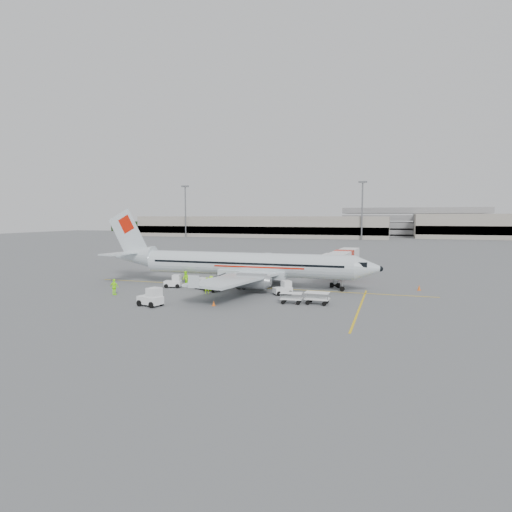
{
  "coord_description": "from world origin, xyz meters",
  "views": [
    {
      "loc": [
        17.05,
        -50.54,
        8.91
      ],
      "look_at": [
        0.0,
        2.0,
        3.8
      ],
      "focal_mm": 30.0,
      "sensor_mm": 36.0,
      "label": 1
    }
  ],
  "objects_px": {
    "belt_loader": "(212,279)",
    "tug_fore": "(283,288)",
    "tug_aft": "(173,281)",
    "aircraft": "(247,248)",
    "tug_mid": "(150,297)",
    "jet_bridge": "(344,266)"
  },
  "relations": [
    {
      "from": "aircraft",
      "to": "belt_loader",
      "type": "xyz_separation_m",
      "value": [
        -3.54,
        -2.92,
        -3.66
      ]
    },
    {
      "from": "tug_mid",
      "to": "tug_aft",
      "type": "bearing_deg",
      "value": 121.39
    },
    {
      "from": "belt_loader",
      "to": "tug_mid",
      "type": "relative_size",
      "value": 1.86
    },
    {
      "from": "aircraft",
      "to": "tug_aft",
      "type": "distance_m",
      "value": 10.19
    },
    {
      "from": "jet_bridge",
      "to": "belt_loader",
      "type": "bearing_deg",
      "value": -138.07
    },
    {
      "from": "tug_fore",
      "to": "tug_mid",
      "type": "distance_m",
      "value": 14.94
    },
    {
      "from": "jet_bridge",
      "to": "tug_mid",
      "type": "relative_size",
      "value": 6.74
    },
    {
      "from": "tug_mid",
      "to": "tug_aft",
      "type": "height_order",
      "value": "tug_mid"
    },
    {
      "from": "belt_loader",
      "to": "tug_aft",
      "type": "xyz_separation_m",
      "value": [
        -5.13,
        -0.54,
        -0.42
      ]
    },
    {
      "from": "aircraft",
      "to": "tug_aft",
      "type": "xyz_separation_m",
      "value": [
        -8.67,
        -3.46,
        -4.08
      ]
    },
    {
      "from": "jet_bridge",
      "to": "tug_fore",
      "type": "relative_size",
      "value": 7.9
    },
    {
      "from": "aircraft",
      "to": "tug_fore",
      "type": "relative_size",
      "value": 17.12
    },
    {
      "from": "aircraft",
      "to": "jet_bridge",
      "type": "distance_m",
      "value": 14.4
    },
    {
      "from": "belt_loader",
      "to": "tug_aft",
      "type": "height_order",
      "value": "belt_loader"
    },
    {
      "from": "aircraft",
      "to": "belt_loader",
      "type": "distance_m",
      "value": 5.87
    },
    {
      "from": "tug_mid",
      "to": "tug_aft",
      "type": "xyz_separation_m",
      "value": [
        -3.37,
        10.7,
        -0.13
      ]
    },
    {
      "from": "tug_aft",
      "to": "belt_loader",
      "type": "bearing_deg",
      "value": -8.44
    },
    {
      "from": "jet_bridge",
      "to": "tug_fore",
      "type": "distance_m",
      "value": 13.89
    },
    {
      "from": "jet_bridge",
      "to": "belt_loader",
      "type": "distance_m",
      "value": 18.74
    },
    {
      "from": "tug_aft",
      "to": "aircraft",
      "type": "bearing_deg",
      "value": 7.32
    },
    {
      "from": "aircraft",
      "to": "jet_bridge",
      "type": "height_order",
      "value": "aircraft"
    },
    {
      "from": "belt_loader",
      "to": "tug_fore",
      "type": "bearing_deg",
      "value": -24.87
    }
  ]
}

